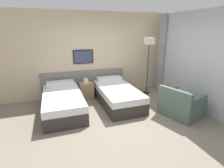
{
  "coord_description": "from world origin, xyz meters",
  "views": [
    {
      "loc": [
        -1.52,
        -3.52,
        2.16
      ],
      "look_at": [
        0.03,
        0.97,
        0.66
      ],
      "focal_mm": 28.0,
      "sensor_mm": 36.0,
      "label": 1
    }
  ],
  "objects_px": {
    "bed_near_window": "(117,95)",
    "bed_near_door": "(63,102)",
    "floor_lamp": "(149,46)",
    "nightstand": "(86,90)",
    "armchair": "(181,106)"
  },
  "relations": [
    {
      "from": "bed_near_window",
      "to": "bed_near_door",
      "type": "bearing_deg",
      "value": 180.0
    },
    {
      "from": "bed_near_window",
      "to": "floor_lamp",
      "type": "relative_size",
      "value": 1.07
    },
    {
      "from": "bed_near_door",
      "to": "bed_near_window",
      "type": "distance_m",
      "value": 1.57
    },
    {
      "from": "bed_near_window",
      "to": "nightstand",
      "type": "distance_m",
      "value": 1.09
    },
    {
      "from": "floor_lamp",
      "to": "armchair",
      "type": "height_order",
      "value": "floor_lamp"
    },
    {
      "from": "bed_near_window",
      "to": "nightstand",
      "type": "xyz_separation_m",
      "value": [
        -0.78,
        0.75,
        0.0
      ]
    },
    {
      "from": "nightstand",
      "to": "floor_lamp",
      "type": "bearing_deg",
      "value": -6.59
    },
    {
      "from": "bed_near_window",
      "to": "floor_lamp",
      "type": "distance_m",
      "value": 1.94
    },
    {
      "from": "bed_near_door",
      "to": "floor_lamp",
      "type": "relative_size",
      "value": 1.07
    },
    {
      "from": "floor_lamp",
      "to": "armchair",
      "type": "bearing_deg",
      "value": -89.74
    },
    {
      "from": "nightstand",
      "to": "floor_lamp",
      "type": "xyz_separation_m",
      "value": [
        2.08,
        -0.24,
        1.35
      ]
    },
    {
      "from": "floor_lamp",
      "to": "armchair",
      "type": "relative_size",
      "value": 1.71
    },
    {
      "from": "bed_near_window",
      "to": "nightstand",
      "type": "bearing_deg",
      "value": 136.3
    },
    {
      "from": "bed_near_door",
      "to": "nightstand",
      "type": "height_order",
      "value": "nightstand"
    },
    {
      "from": "bed_near_window",
      "to": "nightstand",
      "type": "height_order",
      "value": "nightstand"
    }
  ]
}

